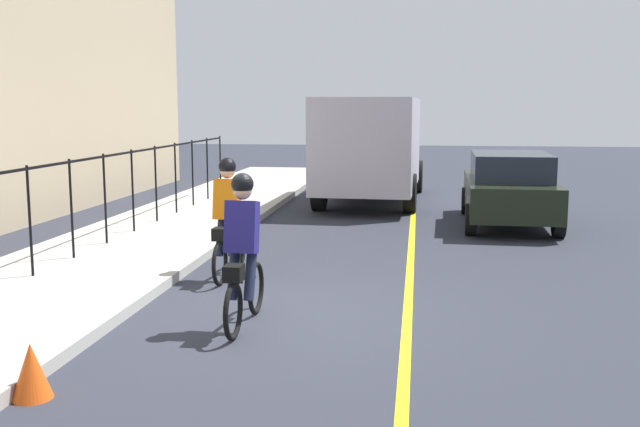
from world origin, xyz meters
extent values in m
plane|color=#292C36|center=(0.00, 0.00, 0.00)|extent=(80.00, 80.00, 0.00)
cube|color=yellow|center=(0.00, -1.60, 0.00)|extent=(36.00, 0.12, 0.01)
cube|color=#A8A69E|center=(0.00, 3.40, 0.07)|extent=(40.00, 3.20, 0.15)
cylinder|color=black|center=(1.00, 3.80, 0.95)|extent=(0.04, 0.04, 1.60)
cylinder|color=black|center=(2.28, 3.80, 0.95)|extent=(0.04, 0.04, 1.60)
cylinder|color=black|center=(3.55, 3.80, 0.95)|extent=(0.04, 0.04, 1.60)
cylinder|color=black|center=(4.83, 3.80, 0.95)|extent=(0.04, 0.04, 1.60)
cylinder|color=black|center=(6.10, 3.80, 0.95)|extent=(0.04, 0.04, 1.60)
cylinder|color=black|center=(7.38, 3.80, 0.95)|extent=(0.04, 0.04, 1.60)
cylinder|color=black|center=(8.66, 3.80, 0.95)|extent=(0.04, 0.04, 1.60)
cylinder|color=black|center=(9.93, 3.80, 0.95)|extent=(0.04, 0.04, 1.60)
cylinder|color=black|center=(11.21, 3.80, 0.95)|extent=(0.04, 0.04, 1.60)
cube|color=black|center=(1.00, 3.80, 1.70)|extent=(20.42, 0.04, 0.04)
torus|color=black|center=(2.43, 1.10, 0.33)|extent=(0.66, 0.07, 0.66)
torus|color=black|center=(1.38, 1.12, 0.33)|extent=(0.66, 0.07, 0.66)
cube|color=black|center=(1.90, 1.11, 0.58)|extent=(0.93, 0.06, 0.24)
cylinder|color=black|center=(1.75, 1.11, 0.73)|extent=(0.03, 0.03, 0.35)
cube|color=#CC650B|center=(1.80, 1.11, 1.21)|extent=(0.35, 0.37, 0.63)
sphere|color=tan|center=(1.85, 1.11, 1.62)|extent=(0.22, 0.22, 0.22)
sphere|color=black|center=(1.85, 1.11, 1.70)|extent=(0.26, 0.26, 0.26)
cylinder|color=#191E38|center=(1.78, 1.21, 0.68)|extent=(0.34, 0.13, 0.65)
cylinder|color=#191E38|center=(1.78, 1.01, 0.68)|extent=(0.34, 0.13, 0.65)
cube|color=black|center=(1.43, 1.12, 0.75)|extent=(0.24, 0.21, 0.18)
torus|color=black|center=(0.02, 0.28, 0.33)|extent=(0.66, 0.07, 0.66)
torus|color=black|center=(-1.03, 0.31, 0.33)|extent=(0.66, 0.07, 0.66)
cube|color=black|center=(-0.50, 0.30, 0.58)|extent=(0.93, 0.06, 0.24)
cylinder|color=black|center=(-0.65, 0.30, 0.73)|extent=(0.03, 0.03, 0.35)
cube|color=navy|center=(-0.60, 0.30, 1.21)|extent=(0.35, 0.37, 0.63)
sphere|color=tan|center=(-0.55, 0.30, 1.62)|extent=(0.22, 0.22, 0.22)
sphere|color=black|center=(-0.55, 0.30, 1.70)|extent=(0.26, 0.26, 0.26)
cylinder|color=#191E38|center=(-0.62, 0.40, 0.68)|extent=(0.34, 0.13, 0.65)
cylinder|color=#191E38|center=(-0.62, 0.20, 0.68)|extent=(0.34, 0.13, 0.65)
cube|color=black|center=(-0.98, 0.31, 0.75)|extent=(0.24, 0.21, 0.18)
cube|color=black|center=(7.58, -3.67, 0.67)|extent=(4.46, 1.94, 0.70)
cube|color=#1E232D|center=(7.38, -3.66, 1.30)|extent=(2.51, 1.66, 0.56)
cylinder|color=black|center=(9.10, -2.86, 0.32)|extent=(0.65, 0.24, 0.64)
cylinder|color=black|center=(9.05, -4.56, 0.32)|extent=(0.65, 0.24, 0.64)
cylinder|color=black|center=(6.11, -2.77, 0.32)|extent=(0.65, 0.24, 0.64)
cylinder|color=black|center=(6.06, -4.47, 0.32)|extent=(0.65, 0.24, 0.64)
cube|color=#B5ACBD|center=(10.21, -0.43, 1.63)|extent=(4.85, 2.58, 2.30)
cube|color=silver|center=(13.63, -0.56, 1.43)|extent=(1.90, 2.28, 1.90)
cylinder|color=black|center=(13.53, 0.57, 0.48)|extent=(0.97, 0.34, 0.96)
cylinder|color=black|center=(13.45, -1.67, 0.48)|extent=(0.97, 0.34, 0.96)
cylinder|color=black|center=(9.19, 0.73, 0.48)|extent=(0.97, 0.34, 0.96)
cylinder|color=black|center=(9.11, -1.51, 0.48)|extent=(0.97, 0.34, 0.96)
cone|color=#F85E0D|center=(5.72, 1.68, 0.33)|extent=(0.36, 0.36, 0.65)
cone|color=#E75014|center=(-2.87, 1.67, 0.25)|extent=(0.36, 0.36, 0.51)
camera|label=1|loc=(-8.69, -1.70, 2.58)|focal=41.10mm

